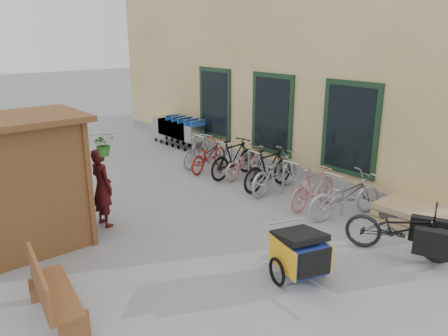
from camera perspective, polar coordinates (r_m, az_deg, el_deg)
ground at (r=8.22m, az=4.10°, el=-9.74°), size 80.00×80.00×0.00m
building at (r=15.16m, az=10.55°, el=16.09°), size 6.07×13.00×7.00m
kiosk at (r=8.21m, az=-25.37°, el=0.20°), size 2.49×1.65×2.40m
bike_rack at (r=11.12m, az=4.13°, el=0.44°), size 0.05×5.35×0.86m
pallet_stack at (r=9.65m, az=23.16°, el=-5.57°), size 1.00×1.20×0.40m
bench at (r=6.42m, az=-21.77°, el=-14.66°), size 0.64×1.48×0.91m
shopping_carts at (r=14.96m, az=-6.07°, el=5.17°), size 0.60×2.36×1.07m
child_trailer at (r=7.00m, az=9.91°, el=-10.70°), size 0.95×1.48×0.85m
cargo_bike at (r=8.19m, az=22.37°, el=-7.40°), size 1.32×1.98×0.98m
person_kiosk at (r=8.97m, az=-15.63°, el=-2.46°), size 0.43×0.61×1.60m
bike_0 at (r=9.46m, az=15.54°, el=-3.47°), size 1.93×1.09×0.96m
bike_1 at (r=9.81m, az=11.60°, el=-2.50°), size 1.58×0.50×0.94m
bike_2 at (r=10.69m, az=6.71°, el=-0.46°), size 1.97×0.97×0.99m
bike_3 at (r=10.80m, az=5.85°, el=-0.08°), size 1.77×0.58×1.05m
bike_4 at (r=11.66m, az=2.75°, el=0.73°), size 1.64×0.76×0.83m
bike_5 at (r=11.66m, az=1.29°, el=1.32°), size 1.80×0.70×1.05m
bike_6 at (r=12.27m, az=-2.04°, el=1.68°), size 1.75×1.06×0.87m
bike_7 at (r=12.62m, az=-3.19°, el=2.26°), size 1.62×0.87×0.94m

